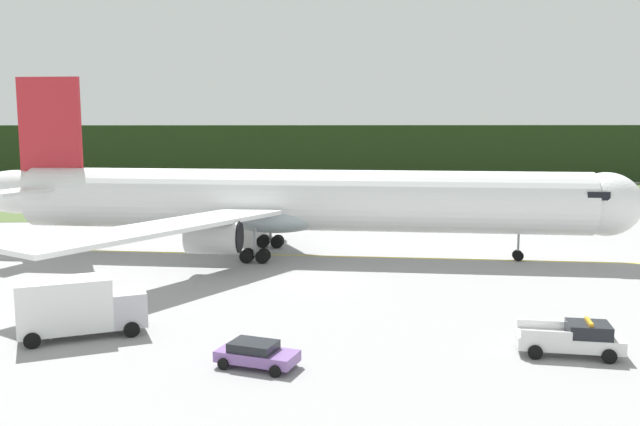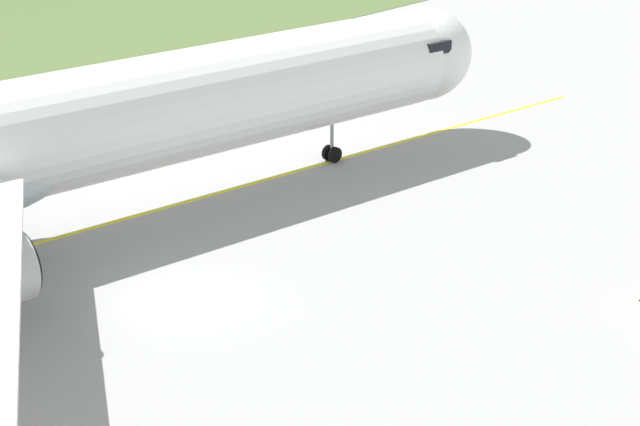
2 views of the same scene
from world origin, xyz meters
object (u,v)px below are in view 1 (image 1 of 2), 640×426
(catering_truck, at_px, (78,306))
(apron_cone, at_px, (544,333))
(airliner, at_px, (294,201))
(staff_car, at_px, (256,353))
(ops_pickup_truck, at_px, (573,338))

(catering_truck, distance_m, apron_cone, 26.60)
(airliner, bearing_deg, apron_cone, -60.53)
(airliner, distance_m, apron_cone, 28.90)
(airliner, xyz_separation_m, staff_car, (-2.05, -28.46, -4.31))
(airliner, xyz_separation_m, ops_pickup_truck, (14.64, -27.38, -4.11))
(ops_pickup_truck, bearing_deg, catering_truck, 171.19)
(ops_pickup_truck, relative_size, catering_truck, 0.77)
(ops_pickup_truck, xyz_separation_m, apron_cone, (-0.61, 2.55, -0.53))
(staff_car, bearing_deg, apron_cone, 12.71)
(catering_truck, distance_m, staff_car, 11.74)
(ops_pickup_truck, distance_m, apron_cone, 2.68)
(airliner, bearing_deg, staff_car, -94.13)
(catering_truck, height_order, apron_cone, catering_truck)
(airliner, distance_m, ops_pickup_truck, 31.32)
(catering_truck, bearing_deg, airliner, 61.71)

